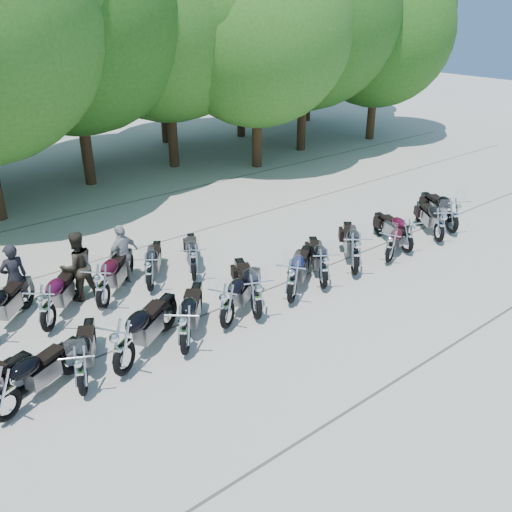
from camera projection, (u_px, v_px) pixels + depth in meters
ground at (295, 318)px, 12.95m from camera, size 90.00×90.00×0.00m
tree_4 at (68, 8)px, 19.64m from camera, size 9.13×9.13×11.20m
tree_5 at (164, 9)px, 22.06m from camera, size 9.04×9.04×11.10m
tree_6 at (257, 29)px, 22.37m from camera, size 8.00×8.00×9.82m
tree_7 at (306, 12)px, 24.87m from camera, size 8.79×8.79×10.79m
tree_8 at (379, 31)px, 27.48m from camera, size 7.53×7.53×9.25m
tree_12 at (69, 30)px, 23.12m from camera, size 7.88×7.88×9.67m
tree_13 at (158, 20)px, 26.47m from camera, size 8.31×8.31×10.20m
tree_14 at (240, 23)px, 27.85m from camera, size 8.02×8.02×9.84m
motorcycle_1 at (4, 394)px, 9.51m from camera, size 2.32×1.56×1.27m
motorcycle_2 at (81, 370)px, 10.18m from camera, size 1.59×2.18×1.20m
motorcycle_3 at (123, 346)px, 10.67m from camera, size 2.55×2.01×1.43m
motorcycle_4 at (185, 329)px, 11.33m from camera, size 2.08×2.22×1.32m
motorcycle_5 at (227, 305)px, 12.25m from camera, size 2.32×1.75×1.29m
motorcycle_6 at (256, 296)px, 12.60m from camera, size 1.61×2.43×1.32m
motorcycle_7 at (292, 280)px, 13.27m from camera, size 2.35×1.98×1.34m
motorcycle_8 at (324, 268)px, 13.96m from camera, size 1.87×2.26×1.28m
motorcycle_9 at (356, 253)px, 14.62m from camera, size 2.23×2.40×1.42m
motorcycle_10 at (391, 246)px, 15.38m from camera, size 2.13×1.35×1.16m
motorcycle_11 at (408, 235)px, 15.99m from camera, size 1.37×2.26×1.22m
motorcycle_12 at (440, 224)px, 16.67m from camera, size 1.87×2.27×1.29m
motorcycle_13 at (453, 215)px, 17.28m from camera, size 1.82×2.52×1.39m
motorcycle_15 at (46, 307)px, 12.12m from camera, size 2.11×2.24×1.34m
motorcycle_16 at (102, 286)px, 12.95m from camera, size 2.26×2.27×1.39m
motorcycle_17 at (150, 272)px, 13.84m from camera, size 1.81×2.14×1.22m
motorcycle_18 at (193, 262)px, 14.37m from camera, size 1.66×2.19×1.22m
rider_1 at (78, 266)px, 13.45m from camera, size 0.89×0.69×1.82m
rider_2 at (123, 255)px, 14.24m from camera, size 1.05×0.66×1.67m
rider_3 at (14, 278)px, 12.98m from camera, size 0.67×0.47×1.73m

